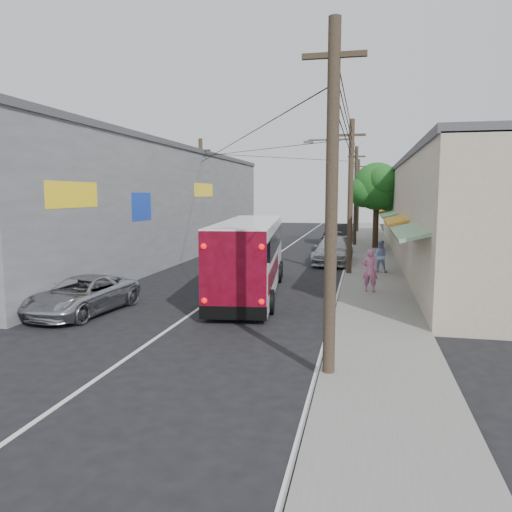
# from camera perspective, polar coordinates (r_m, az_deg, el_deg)

# --- Properties ---
(ground) EXTENTS (120.00, 120.00, 0.00)m
(ground) POSITION_cam_1_polar(r_m,az_deg,el_deg) (15.15, -11.46, -9.26)
(ground) COLOR black
(ground) RESTS_ON ground
(sidewalk) EXTENTS (3.00, 80.00, 0.12)m
(sidewalk) POSITION_cam_1_polar(r_m,az_deg,el_deg) (33.55, 13.13, -0.22)
(sidewalk) COLOR slate
(sidewalk) RESTS_ON ground
(building_right) EXTENTS (7.09, 40.00, 6.25)m
(building_right) POSITION_cam_1_polar(r_m,az_deg,el_deg) (35.67, 20.48, 4.93)
(building_right) COLOR beige
(building_right) RESTS_ON ground
(building_left) EXTENTS (7.20, 36.00, 7.25)m
(building_left) POSITION_cam_1_polar(r_m,az_deg,el_deg) (34.45, -12.58, 5.98)
(building_left) COLOR gray
(building_left) RESTS_ON ground
(utility_poles) EXTENTS (11.80, 45.28, 8.00)m
(utility_poles) POSITION_cam_1_polar(r_m,az_deg,el_deg) (33.73, 7.54, 6.87)
(utility_poles) COLOR #473828
(utility_poles) RESTS_ON ground
(street_tree) EXTENTS (4.40, 4.00, 6.60)m
(street_tree) POSITION_cam_1_polar(r_m,az_deg,el_deg) (39.32, 13.74, 7.55)
(street_tree) COLOR #3F2B19
(street_tree) RESTS_ON ground
(coach_bus) EXTENTS (3.51, 10.94, 3.10)m
(coach_bus) POSITION_cam_1_polar(r_m,az_deg,el_deg) (21.35, -0.66, 0.05)
(coach_bus) COLOR white
(coach_bus) RESTS_ON ground
(jeepney) EXTENTS (2.65, 4.91, 1.31)m
(jeepney) POSITION_cam_1_polar(r_m,az_deg,el_deg) (18.80, -19.24, -4.26)
(jeepney) COLOR #B8B9BF
(jeepney) RESTS_ON ground
(parked_suv) EXTENTS (2.38, 5.46, 1.56)m
(parked_suv) POSITION_cam_1_polar(r_m,az_deg,el_deg) (30.81, 8.81, 0.59)
(parked_suv) COLOR #A5A6AD
(parked_suv) RESTS_ON ground
(parked_car_mid) EXTENTS (2.53, 5.00, 1.63)m
(parked_car_mid) POSITION_cam_1_polar(r_m,az_deg,el_deg) (36.71, 8.87, 1.69)
(parked_car_mid) COLOR black
(parked_car_mid) RESTS_ON ground
(parked_car_far) EXTENTS (2.20, 4.84, 1.54)m
(parked_car_far) POSITION_cam_1_polar(r_m,az_deg,el_deg) (45.58, 9.71, 2.65)
(parked_car_far) COLOR black
(parked_car_far) RESTS_ON ground
(pedestrian_near) EXTENTS (0.75, 0.58, 1.82)m
(pedestrian_near) POSITION_cam_1_polar(r_m,az_deg,el_deg) (21.59, 12.91, -1.60)
(pedestrian_near) COLOR #D06E9F
(pedestrian_near) RESTS_ON sidewalk
(pedestrian_far) EXTENTS (0.84, 0.66, 1.71)m
(pedestrian_far) POSITION_cam_1_polar(r_m,az_deg,el_deg) (27.11, 13.97, -0.01)
(pedestrian_far) COLOR #9BAEE2
(pedestrian_far) RESTS_ON sidewalk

